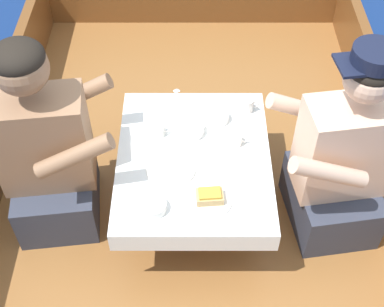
% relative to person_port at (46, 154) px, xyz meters
% --- Properties ---
extents(ground_plane, '(60.00, 60.00, 0.00)m').
position_rel_person_port_xyz_m(ground_plane, '(0.64, -0.06, -0.71)').
color(ground_plane, navy).
extents(boat_deck, '(2.06, 3.44, 0.30)m').
position_rel_person_port_xyz_m(boat_deck, '(0.64, -0.06, -0.56)').
color(boat_deck, brown).
rests_on(boat_deck, ground_plane).
extents(cockpit_table, '(0.69, 0.85, 0.37)m').
position_rel_person_port_xyz_m(cockpit_table, '(0.64, 0.02, -0.08)').
color(cockpit_table, '#B2B2B7').
rests_on(cockpit_table, boat_deck).
extents(person_port, '(0.56, 0.49, 1.00)m').
position_rel_person_port_xyz_m(person_port, '(0.00, 0.00, 0.00)').
color(person_port, '#333847').
rests_on(person_port, boat_deck).
extents(person_starboard, '(0.56, 0.50, 1.01)m').
position_rel_person_port_xyz_m(person_starboard, '(1.29, -0.04, -0.01)').
color(person_starboard, '#333847').
rests_on(person_starboard, boat_deck).
extents(plate_sandwich, '(0.19, 0.19, 0.01)m').
position_rel_person_port_xyz_m(plate_sandwich, '(0.71, -0.23, -0.04)').
color(plate_sandwich, white).
rests_on(plate_sandwich, cockpit_table).
extents(plate_bread, '(0.22, 0.22, 0.01)m').
position_rel_person_port_xyz_m(plate_bread, '(0.54, -0.05, -0.04)').
color(plate_bread, white).
rests_on(plate_bread, cockpit_table).
extents(sandwich, '(0.12, 0.08, 0.05)m').
position_rel_person_port_xyz_m(sandwich, '(0.71, -0.23, -0.01)').
color(sandwich, tan).
rests_on(sandwich, plate_sandwich).
extents(bowl_port_near, '(0.12, 0.12, 0.04)m').
position_rel_person_port_xyz_m(bowl_port_near, '(0.75, 0.26, -0.02)').
color(bowl_port_near, white).
rests_on(bowl_port_near, cockpit_table).
extents(bowl_starboard_near, '(0.11, 0.11, 0.04)m').
position_rel_person_port_xyz_m(bowl_starboard_near, '(0.48, -0.27, -0.02)').
color(bowl_starboard_near, white).
rests_on(bowl_starboard_near, cockpit_table).
extents(bowl_center_far, '(0.14, 0.14, 0.04)m').
position_rel_person_port_xyz_m(bowl_center_far, '(0.62, 0.17, -0.02)').
color(bowl_center_far, white).
rests_on(bowl_center_far, cockpit_table).
extents(coffee_cup_port, '(0.10, 0.07, 0.05)m').
position_rel_person_port_xyz_m(coffee_cup_port, '(0.47, 0.16, -0.01)').
color(coffee_cup_port, white).
rests_on(coffee_cup_port, cockpit_table).
extents(coffee_cup_starboard, '(0.09, 0.06, 0.05)m').
position_rel_person_port_xyz_m(coffee_cup_starboard, '(0.84, 0.10, -0.02)').
color(coffee_cup_starboard, white).
rests_on(coffee_cup_starboard, cockpit_table).
extents(coffee_cup_center, '(0.09, 0.06, 0.07)m').
position_rel_person_port_xyz_m(coffee_cup_center, '(0.90, 0.32, -0.01)').
color(coffee_cup_center, white).
rests_on(coffee_cup_center, cockpit_table).
extents(utensil_spoon_port, '(0.05, 0.17, 0.01)m').
position_rel_person_port_xyz_m(utensil_spoon_port, '(0.55, 0.42, -0.04)').
color(utensil_spoon_port, silver).
rests_on(utensil_spoon_port, cockpit_table).
extents(utensil_knife_starboard, '(0.12, 0.13, 0.00)m').
position_rel_person_port_xyz_m(utensil_knife_starboard, '(0.80, 0.02, -0.04)').
color(utensil_knife_starboard, silver).
rests_on(utensil_knife_starboard, cockpit_table).
extents(utensil_spoon_starboard, '(0.12, 0.14, 0.01)m').
position_rel_person_port_xyz_m(utensil_spoon_starboard, '(0.67, 0.04, -0.04)').
color(utensil_spoon_starboard, silver).
rests_on(utensil_spoon_starboard, cockpit_table).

